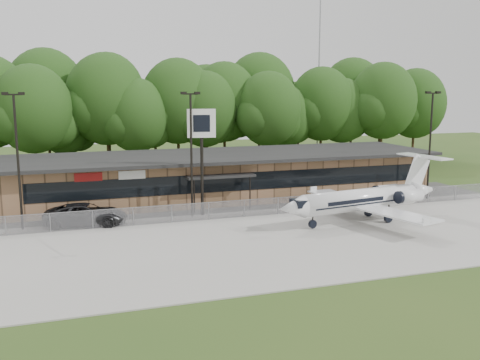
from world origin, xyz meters
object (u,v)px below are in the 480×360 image
object	(u,v)px
suv	(86,215)
pole_sign	(202,135)
terminal	(224,175)
business_jet	(366,200)

from	to	relation	value
suv	pole_sign	distance (m)	11.06
terminal	suv	world-z (taller)	terminal
business_jet	suv	size ratio (longest dim) A/B	2.44
terminal	pole_sign	size ratio (longest dim) A/B	4.63
pole_sign	suv	bearing A→B (deg)	-171.38
terminal	pole_sign	distance (m)	9.41
terminal	pole_sign	xyz separation A→B (m)	(-4.06, -7.14, 4.59)
business_jet	suv	distance (m)	21.86
business_jet	suv	world-z (taller)	business_jet
business_jet	suv	xyz separation A→B (m)	(-21.02, 5.93, -0.96)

